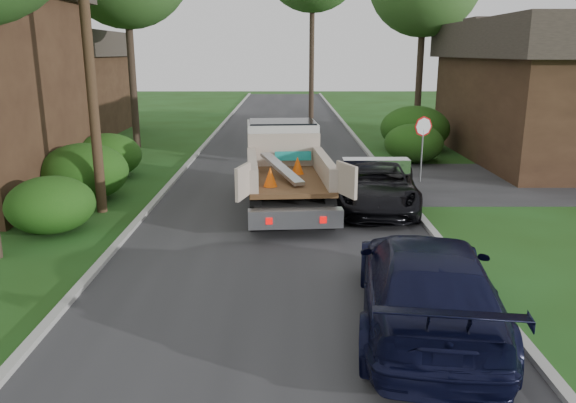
# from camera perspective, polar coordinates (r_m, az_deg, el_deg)

# --- Properties ---
(ground) EXTENTS (120.00, 120.00, 0.00)m
(ground) POSITION_cam_1_polar(r_m,az_deg,el_deg) (12.52, -0.87, -7.30)
(ground) COLOR #1F4012
(ground) RESTS_ON ground
(road) EXTENTS (8.00, 90.00, 0.02)m
(road) POSITION_cam_1_polar(r_m,az_deg,el_deg) (22.11, -0.58, 2.56)
(road) COLOR #28282B
(road) RESTS_ON ground
(curb_left) EXTENTS (0.20, 90.00, 0.12)m
(curb_left) POSITION_cam_1_polar(r_m,az_deg,el_deg) (22.50, -11.09, 2.65)
(curb_left) COLOR #9E9E99
(curb_left) RESTS_ON ground
(curb_right) EXTENTS (0.20, 90.00, 0.12)m
(curb_right) POSITION_cam_1_polar(r_m,az_deg,el_deg) (22.44, 9.95, 2.67)
(curb_right) COLOR #9E9E99
(curb_right) RESTS_ON ground
(stop_sign) EXTENTS (0.71, 0.32, 2.48)m
(stop_sign) POSITION_cam_1_polar(r_m,az_deg,el_deg) (21.41, 13.54, 6.57)
(stop_sign) COLOR slate
(stop_sign) RESTS_ON ground
(utility_pole) EXTENTS (2.42, 1.25, 10.00)m
(utility_pole) POSITION_cam_1_polar(r_m,az_deg,el_deg) (17.51, -19.70, 15.52)
(utility_pole) COLOR #382619
(utility_pole) RESTS_ON ground
(house_left_far) EXTENTS (7.56, 7.56, 6.00)m
(house_left_far) POSITION_cam_1_polar(r_m,az_deg,el_deg) (36.30, -22.74, 11.13)
(house_left_far) COLOR #352115
(house_left_far) RESTS_ON ground
(house_right) EXTENTS (9.72, 12.96, 6.20)m
(house_right) POSITION_cam_1_polar(r_m,az_deg,el_deg) (28.68, 26.87, 10.20)
(house_right) COLOR #352115
(house_right) RESTS_ON ground
(hedge_left_a) EXTENTS (2.34, 2.34, 1.53)m
(hedge_left_a) POSITION_cam_1_polar(r_m,az_deg,el_deg) (16.40, -22.97, -0.30)
(hedge_left_a) COLOR #0F410F
(hedge_left_a) RESTS_ON ground
(hedge_left_b) EXTENTS (2.86, 2.86, 1.87)m
(hedge_left_b) POSITION_cam_1_polar(r_m,az_deg,el_deg) (19.65, -20.00, 2.86)
(hedge_left_b) COLOR #0F410F
(hedge_left_b) RESTS_ON ground
(hedge_left_c) EXTENTS (2.60, 2.60, 1.70)m
(hedge_left_c) POSITION_cam_1_polar(r_m,az_deg,el_deg) (23.01, -17.83, 4.48)
(hedge_left_c) COLOR #0F410F
(hedge_left_c) RESTS_ON ground
(hedge_right_a) EXTENTS (2.60, 2.60, 1.70)m
(hedge_right_a) POSITION_cam_1_polar(r_m,az_deg,el_deg) (25.53, 12.65, 5.81)
(hedge_right_a) COLOR #0F410F
(hedge_right_a) RESTS_ON ground
(hedge_right_b) EXTENTS (3.38, 3.38, 2.21)m
(hedge_right_b) POSITION_cam_1_polar(r_m,az_deg,el_deg) (28.55, 12.76, 7.25)
(hedge_right_b) COLOR #0F410F
(hedge_right_b) RESTS_ON ground
(flatbed_truck) EXTENTS (3.18, 6.72, 2.48)m
(flatbed_truck) POSITION_cam_1_polar(r_m,az_deg,el_deg) (18.25, -0.37, 4.22)
(flatbed_truck) COLOR black
(flatbed_truck) RESTS_ON ground
(black_pickup) EXTENTS (3.12, 5.57, 1.47)m
(black_pickup) POSITION_cam_1_polar(r_m,az_deg,el_deg) (17.68, 9.01, 1.66)
(black_pickup) COLOR black
(black_pickup) RESTS_ON ground
(navy_suv) EXTENTS (3.10, 5.98, 1.66)m
(navy_suv) POSITION_cam_1_polar(r_m,az_deg,el_deg) (10.20, 13.87, -8.07)
(navy_suv) COLOR black
(navy_suv) RESTS_ON ground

